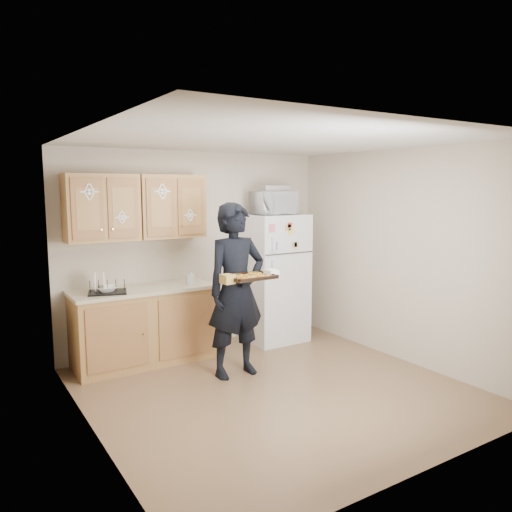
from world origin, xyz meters
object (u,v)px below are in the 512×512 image
(refrigerator, at_px, (274,278))
(person, at_px, (236,290))
(baking_tray, at_px, (250,277))
(microwave, at_px, (274,203))
(dish_rack, at_px, (107,286))

(refrigerator, relative_size, person, 0.90)
(refrigerator, distance_m, baking_tray, 1.60)
(refrigerator, relative_size, baking_tray, 3.56)
(refrigerator, bearing_deg, microwave, -125.91)
(person, height_order, dish_rack, person)
(refrigerator, xyz_separation_m, microwave, (-0.04, -0.05, 1.00))
(person, relative_size, dish_rack, 4.71)
(baking_tray, relative_size, microwave, 0.88)
(person, bearing_deg, microwave, 36.26)
(person, bearing_deg, refrigerator, 37.00)
(microwave, height_order, dish_rack, microwave)
(person, xyz_separation_m, dish_rack, (-1.16, 0.82, 0.03))
(baking_tray, distance_m, microwave, 1.67)
(refrigerator, height_order, dish_rack, refrigerator)
(person, distance_m, baking_tray, 0.35)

